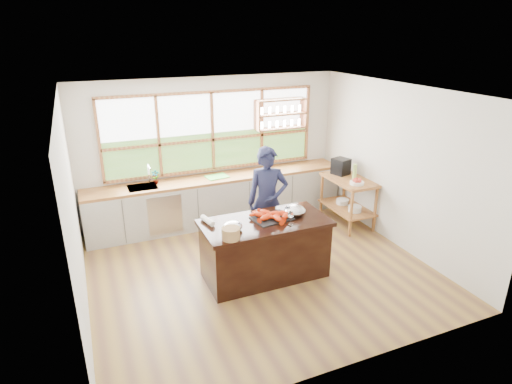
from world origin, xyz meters
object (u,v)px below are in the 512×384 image
espresso_machine (341,166)px  island (265,249)px  cook (268,201)px  wicker_basket (231,234)px

espresso_machine → island: bearing=-165.0°
cook → espresso_machine: 1.98m
island → wicker_basket: bearing=-152.7°
island → espresso_machine: 2.66m
espresso_machine → wicker_basket: espresso_machine is taller
island → cook: size_ratio=1.03×
island → wicker_basket: size_ratio=7.56×
island → espresso_machine: espresso_machine is taller
island → wicker_basket: 0.89m
cook → island: bearing=-97.4°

